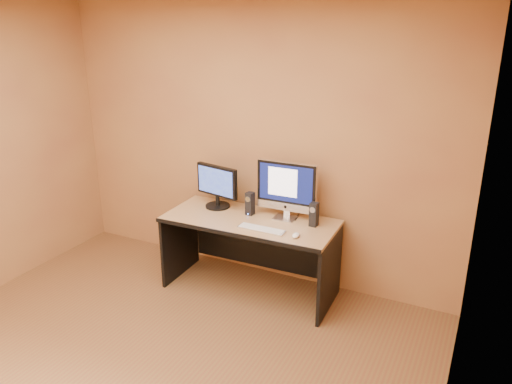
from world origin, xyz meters
TOP-DOWN VIEW (x-y plane):
  - walls at (0.00, 0.00)m, footprint 4.00×4.00m
  - desk at (0.17, 1.59)m, footprint 1.57×0.72m
  - imac at (0.45, 1.75)m, footprint 0.56×0.22m
  - second_monitor at (-0.24, 1.73)m, footprint 0.50×0.32m
  - speaker_left at (0.12, 1.70)m, footprint 0.07×0.08m
  - speaker_right at (0.74, 1.71)m, footprint 0.07×0.08m
  - keyboard at (0.37, 1.43)m, footprint 0.42×0.11m
  - mouse at (0.69, 1.42)m, footprint 0.06×0.10m
  - cable_a at (0.54, 1.84)m, footprint 0.05×0.21m
  - cable_b at (0.40, 1.88)m, footprint 0.06×0.17m

SIDE VIEW (x-z plane):
  - desk at x=0.17m, z-range 0.00..0.72m
  - cable_a at x=0.54m, z-range 0.72..0.73m
  - cable_b at x=0.40m, z-range 0.72..0.73m
  - keyboard at x=0.37m, z-range 0.72..0.74m
  - mouse at x=0.69m, z-range 0.72..0.75m
  - speaker_left at x=0.12m, z-range 0.72..0.93m
  - speaker_right at x=0.74m, z-range 0.72..0.93m
  - second_monitor at x=-0.24m, z-range 0.72..1.13m
  - imac at x=0.45m, z-range 0.72..1.25m
  - walls at x=0.00m, z-range 0.00..2.60m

